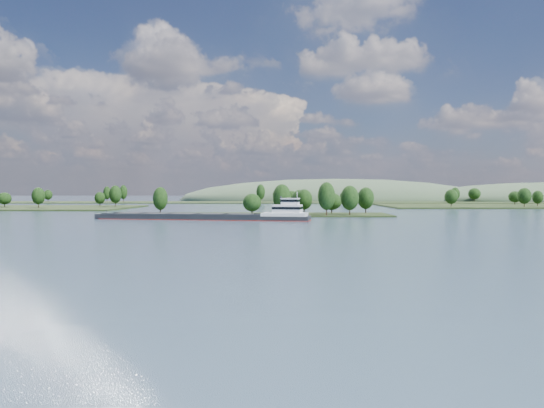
{
  "coord_description": "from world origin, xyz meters",
  "views": [
    {
      "loc": [
        6.26,
        -38.45,
        10.41
      ],
      "look_at": [
        2.82,
        130.0,
        6.0
      ],
      "focal_mm": 35.0,
      "sensor_mm": 36.0,
      "label": 1
    }
  ],
  "objects": [
    {
      "name": "ground",
      "position": [
        0.0,
        120.0,
        0.0
      ],
      "size": [
        1800.0,
        1800.0,
        0.0
      ],
      "primitive_type": "plane",
      "color": "#324556",
      "rests_on": "ground"
    },
    {
      "name": "back_shoreline",
      "position": [
        8.68,
        399.76,
        0.68
      ],
      "size": [
        900.0,
        60.0,
        15.78
      ],
      "color": "black",
      "rests_on": "ground"
    },
    {
      "name": "cargo_barge",
      "position": [
        -17.24,
        147.63,
        1.32
      ],
      "size": [
        78.05,
        22.54,
        10.5
      ],
      "color": "black",
      "rests_on": "ground"
    },
    {
      "name": "hill_west",
      "position": [
        60.0,
        500.0,
        0.0
      ],
      "size": [
        320.0,
        160.0,
        44.0
      ],
      "primitive_type": "ellipsoid",
      "color": "#3A4F36",
      "rests_on": "ground"
    },
    {
      "name": "tree_island",
      "position": [
        7.95,
        178.79,
        3.77
      ],
      "size": [
        100.0,
        30.92,
        14.2
      ],
      "color": "black",
      "rests_on": "ground"
    }
  ]
}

